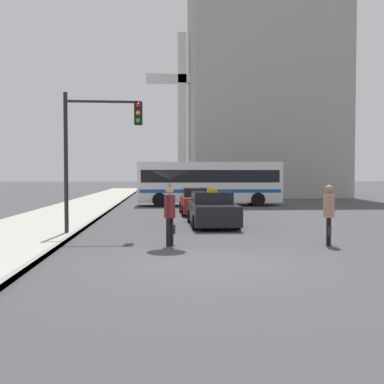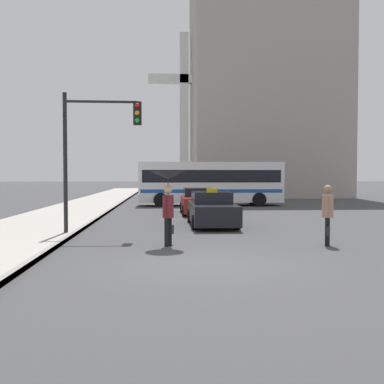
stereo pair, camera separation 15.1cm
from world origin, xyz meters
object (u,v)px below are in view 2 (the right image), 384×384
Objects in this scene: sedan_red at (198,202)px; city_bus at (210,182)px; pedestrian_man at (328,210)px; monument_cross at (184,104)px; pedestrian_with_umbrella at (168,186)px; traffic_light at (97,138)px; taxi at (212,210)px.

sedan_red is 0.44× the size of city_bus.
sedan_red is at bearing -138.55° from pedestrian_man.
monument_cross is at bearing -90.74° from sedan_red.
sedan_red is at bearing 19.77° from pedestrian_with_umbrella.
city_bus is (1.39, 6.88, 1.03)m from sedan_red.
pedestrian_with_umbrella is (-3.21, -18.15, 0.11)m from city_bus.
monument_cross is (4.54, 31.51, 6.19)m from traffic_light.
traffic_light is (-7.26, 2.61, 2.37)m from pedestrian_man.
monument_cross reaches higher than pedestrian_man.
monument_cross reaches higher than city_bus.
city_bus reaches higher than pedestrian_with_umbrella.
sedan_red is 0.89× the size of traffic_light.
pedestrian_man is 35.28m from monument_cross.
city_bus is at bearing 18.90° from pedestrian_with_umbrella.
taxi is at bearing 9.49° from pedestrian_with_umbrella.
pedestrian_with_umbrella is at bearing -66.03° from pedestrian_man.
pedestrian_man is 8.07m from traffic_light.
monument_cross is (-2.72, 34.12, 8.55)m from pedestrian_man.
taxi is 0.27× the size of monument_cross.
traffic_light is (-5.64, -15.78, 1.75)m from city_bus.
traffic_light is at bearing 64.46° from sedan_red.
pedestrian_man is at bearing -85.44° from monument_cross.
sedan_red is 1.96× the size of pedestrian_with_umbrella.
city_bus reaches higher than sedan_red.
city_bus is 0.59× the size of monument_cross.
monument_cross reaches higher than pedestrian_with_umbrella.
traffic_light is (-4.37, -3.10, 2.79)m from taxi.
pedestrian_with_umbrella reaches higher than taxi.
taxi is at bearing 174.14° from city_bus.
taxi is at bearing 91.15° from sedan_red.
traffic_light reaches higher than city_bus.
sedan_red is 11.47m from pedestrian_with_umbrella.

